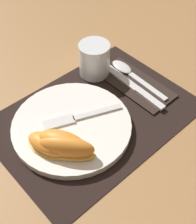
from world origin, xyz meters
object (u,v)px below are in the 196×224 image
object	(u,v)px
juice_glass	(94,61)
knife	(133,86)
plate	(72,126)
fork	(77,117)
citrus_wedge_1	(62,143)
citrus_wedge_2	(67,147)
spoon	(128,72)
citrus_wedge_0	(49,144)

from	to	relation	value
juice_glass	knife	bearing A→B (deg)	-73.93
plate	fork	size ratio (longest dim) A/B	1.49
knife	fork	world-z (taller)	fork
knife	citrus_wedge_1	size ratio (longest dim) A/B	1.81
plate	citrus_wedge_1	distance (m)	0.08
fork	citrus_wedge_2	xyz separation A→B (m)	(-0.08, -0.06, 0.02)
fork	spoon	bearing A→B (deg)	10.79
knife	spoon	world-z (taller)	spoon
knife	citrus_wedge_1	distance (m)	0.26
juice_glass	spoon	size ratio (longest dim) A/B	0.46
citrus_wedge_0	citrus_wedge_2	bearing A→B (deg)	-59.94
citrus_wedge_0	citrus_wedge_1	world-z (taller)	citrus_wedge_1
citrus_wedge_0	citrus_wedge_1	bearing A→B (deg)	-46.07
plate	citrus_wedge_2	world-z (taller)	citrus_wedge_2
fork	citrus_wedge_1	bearing A→B (deg)	-149.04
juice_glass	citrus_wedge_0	bearing A→B (deg)	-151.75
citrus_wedge_0	knife	bearing A→B (deg)	4.40
citrus_wedge_0	fork	bearing A→B (deg)	14.84
plate	juice_glass	world-z (taller)	juice_glass
juice_glass	citrus_wedge_1	size ratio (longest dim) A/B	0.73
juice_glass	citrus_wedge_2	distance (m)	0.28
citrus_wedge_1	citrus_wedge_2	xyz separation A→B (m)	(0.00, -0.01, -0.00)
plate	fork	xyz separation A→B (m)	(0.02, 0.00, 0.01)
juice_glass	citrus_wedge_1	world-z (taller)	juice_glass
spoon	citrus_wedge_0	distance (m)	0.31
spoon	juice_glass	bearing A→B (deg)	133.10
fork	plate	bearing A→B (deg)	-169.59
fork	citrus_wedge_2	distance (m)	0.10
knife	citrus_wedge_1	world-z (taller)	citrus_wedge_1
spoon	citrus_wedge_0	bearing A→B (deg)	-167.91
citrus_wedge_1	citrus_wedge_0	bearing A→B (deg)	133.93
fork	citrus_wedge_1	world-z (taller)	citrus_wedge_1
plate	spoon	xyz separation A→B (m)	(0.23, 0.04, -0.00)
plate	juice_glass	bearing A→B (deg)	33.14
citrus_wedge_1	citrus_wedge_2	size ratio (longest dim) A/B	1.01
fork	juice_glass	bearing A→B (deg)	35.65
juice_glass	citrus_wedge_0	distance (m)	0.27
plate	spoon	world-z (taller)	plate
plate	juice_glass	distance (m)	0.20
plate	knife	distance (m)	0.20
spoon	citrus_wedge_1	bearing A→B (deg)	-163.24
knife	citrus_wedge_2	bearing A→B (deg)	-167.73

